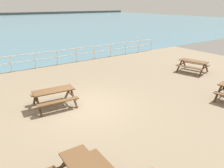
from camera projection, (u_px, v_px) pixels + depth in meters
The scene contains 4 objects.
ground_plane at pixel (87, 109), 9.95m from camera, with size 30.00×24.00×0.20m, color gray.
seaward_railing at pixel (35, 58), 15.65m from camera, with size 23.07×0.07×1.08m.
picnic_table_near_left at pixel (54, 94), 9.81m from camera, with size 1.90×1.66×0.80m.
picnic_table_far_left at pixel (193, 63), 14.79m from camera, with size 1.90×2.12×0.80m.
Camera 1 is at (-4.12, -8.02, 4.39)m, focal length 35.12 mm.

